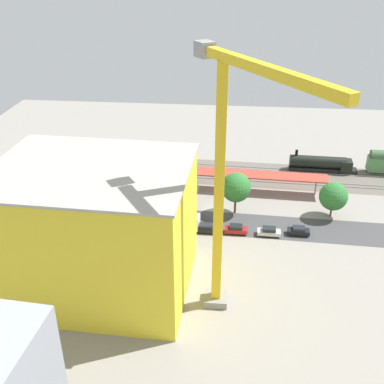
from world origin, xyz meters
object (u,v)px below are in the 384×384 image
(parked_car_2, at_px, (236,230))
(construction_building, at_px, (96,230))
(parked_car_1, at_px, (269,232))
(parked_car_3, at_px, (205,229))
(platform_canopy_near, at_px, (216,172))
(box_truck_1, at_px, (180,222))
(box_truck_2, at_px, (94,220))
(street_tree_0, at_px, (184,187))
(tower_crane, at_px, (228,175))
(street_tree_1, at_px, (236,187))
(parked_car_0, at_px, (298,231))
(street_tree_2, at_px, (333,196))
(locomotive, at_px, (323,164))
(parked_car_4, at_px, (175,225))
(box_truck_0, at_px, (161,224))
(traffic_light, at_px, (130,191))

(parked_car_2, relative_size, construction_building, 0.15)
(parked_car_1, distance_m, parked_car_3, 12.43)
(platform_canopy_near, distance_m, box_truck_1, 19.40)
(parked_car_3, relative_size, box_truck_2, 0.49)
(street_tree_0, bearing_deg, tower_crane, 107.42)
(street_tree_1, bearing_deg, parked_car_0, 149.54)
(box_truck_2, bearing_deg, parked_car_0, -177.96)
(tower_crane, bearing_deg, street_tree_2, -125.30)
(platform_canopy_near, distance_m, locomotive, 29.00)
(parked_car_1, bearing_deg, construction_building, 30.73)
(parked_car_4, xyz_separation_m, street_tree_2, (-31.78, -7.90, 3.91))
(box_truck_0, bearing_deg, platform_canopy_near, -117.40)
(parked_car_1, bearing_deg, tower_crane, 69.25)
(parked_car_2, bearing_deg, parked_car_1, 178.57)
(parked_car_2, bearing_deg, box_truck_1, -2.82)
(construction_building, bearing_deg, parked_car_0, -150.12)
(tower_crane, relative_size, box_truck_0, 4.20)
(tower_crane, bearing_deg, parked_car_4, -65.47)
(box_truck_0, bearing_deg, parked_car_1, -179.00)
(box_truck_2, height_order, street_tree_0, street_tree_0)
(box_truck_1, bearing_deg, tower_crane, 112.67)
(street_tree_2, bearing_deg, parked_car_1, 32.91)
(parked_car_3, xyz_separation_m, construction_building, (16.31, 17.06, 9.60))
(box_truck_1, bearing_deg, box_truck_0, 16.54)
(parked_car_0, height_order, parked_car_2, parked_car_2)
(platform_canopy_near, bearing_deg, box_truck_2, 39.91)
(street_tree_1, bearing_deg, box_truck_1, 34.25)
(parked_car_4, bearing_deg, box_truck_1, -177.62)
(box_truck_1, distance_m, street_tree_1, 13.93)
(parked_car_2, distance_m, traffic_light, 24.35)
(parked_car_3, bearing_deg, box_truck_0, 2.21)
(platform_canopy_near, distance_m, street_tree_0, 12.82)
(box_truck_1, bearing_deg, traffic_light, -33.60)
(parked_car_2, bearing_deg, construction_building, 37.72)
(platform_canopy_near, distance_m, parked_car_4, 19.85)
(parked_car_2, bearing_deg, box_truck_0, 2.05)
(street_tree_1, bearing_deg, box_truck_0, 30.31)
(construction_building, relative_size, street_tree_2, 3.82)
(parked_car_0, distance_m, parked_car_2, 12.23)
(construction_building, bearing_deg, platform_canopy_near, -113.30)
(parked_car_0, bearing_deg, parked_car_2, 2.96)
(box_truck_2, bearing_deg, street_tree_1, -162.52)
(parked_car_0, bearing_deg, parked_car_1, 7.82)
(parked_car_2, relative_size, street_tree_0, 0.50)
(tower_crane, xyz_separation_m, street_tree_1, (-1.52, -29.97, -17.14))
(platform_canopy_near, xyz_separation_m, tower_crane, (-3.09, 40.70, 19.02))
(parked_car_2, bearing_deg, traffic_light, -19.80)
(box_truck_1, bearing_deg, construction_building, 58.13)
(parked_car_0, height_order, traffic_light, traffic_light)
(platform_canopy_near, height_order, box_truck_0, platform_canopy_near)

